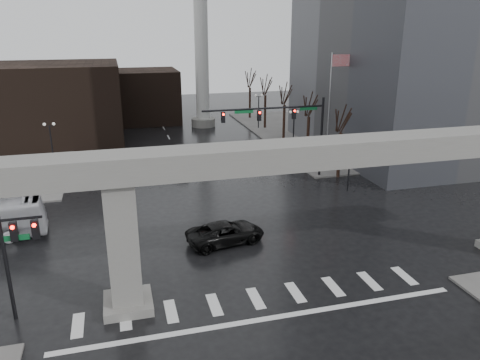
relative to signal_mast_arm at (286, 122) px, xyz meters
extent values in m
plane|color=black|center=(-8.99, -18.80, -5.83)|extent=(160.00, 160.00, 0.00)
cube|color=slate|center=(17.01, 17.20, -5.75)|extent=(28.00, 36.00, 0.15)
cube|color=gray|center=(-8.99, -18.80, 2.17)|extent=(48.00, 2.20, 1.40)
cube|color=gray|center=(-15.99, -18.80, -2.18)|extent=(1.60, 1.60, 7.30)
cube|color=gray|center=(-15.99, -18.80, -5.58)|extent=(2.60, 2.60, 0.50)
cube|color=black|center=(-22.99, 23.20, -0.83)|extent=(16.00, 14.00, 10.00)
cube|color=black|center=(-10.99, 33.20, -1.83)|extent=(10.00, 10.00, 8.00)
cylinder|color=silver|center=(-2.99, 27.20, 9.17)|extent=(2.00, 2.00, 30.00)
cylinder|color=gray|center=(-2.99, 27.20, -5.23)|extent=(3.60, 3.60, 1.20)
cylinder|color=black|center=(3.81, 0.00, -1.83)|extent=(0.24, 0.24, 8.00)
cylinder|color=black|center=(-2.19, 0.00, 1.37)|extent=(12.00, 0.18, 0.18)
cube|color=black|center=(0.81, 0.00, 0.72)|extent=(0.35, 0.30, 1.00)
cube|color=black|center=(-2.69, 0.00, 0.72)|extent=(0.35, 0.30, 1.00)
cube|color=black|center=(-6.19, 0.00, 0.72)|extent=(0.35, 0.30, 1.00)
sphere|color=#FF0C05|center=(0.81, -0.18, 1.02)|extent=(0.20, 0.20, 0.20)
cube|color=#0C592A|center=(2.31, 0.00, 1.17)|extent=(1.80, 0.05, 0.35)
cube|color=#0C592A|center=(-4.19, 0.00, 1.17)|extent=(1.80, 0.05, 0.35)
cylinder|color=black|center=(-21.79, -18.30, -2.83)|extent=(0.20, 0.20, 6.00)
cylinder|color=black|center=(-20.79, -18.30, -0.23)|extent=(2.00, 0.14, 0.14)
cube|color=black|center=(-21.19, -18.30, -0.88)|extent=(0.35, 0.30, 1.00)
cube|color=black|center=(-20.19, -18.30, -0.88)|extent=(0.35, 0.30, 1.00)
cube|color=#0C592A|center=(-21.29, -18.30, -1.23)|extent=(1.60, 0.05, 0.30)
cylinder|color=silver|center=(6.01, 3.20, 0.17)|extent=(0.12, 0.12, 12.00)
cube|color=red|center=(7.01, 3.20, 5.37)|extent=(2.00, 0.03, 1.20)
cylinder|color=black|center=(4.51, -4.80, -3.43)|extent=(0.14, 0.14, 4.80)
cube|color=black|center=(4.51, -4.80, -1.08)|extent=(0.90, 0.06, 0.06)
sphere|color=silver|center=(4.06, -4.80, -0.88)|extent=(0.32, 0.32, 0.32)
sphere|color=silver|center=(4.96, -4.80, -0.88)|extent=(0.32, 0.32, 0.32)
cylinder|color=black|center=(4.51, 9.20, -3.43)|extent=(0.14, 0.14, 4.80)
cube|color=black|center=(4.51, 9.20, -1.08)|extent=(0.90, 0.06, 0.06)
sphere|color=silver|center=(4.06, 9.20, -0.88)|extent=(0.32, 0.32, 0.32)
sphere|color=silver|center=(4.96, 9.20, -0.88)|extent=(0.32, 0.32, 0.32)
cylinder|color=black|center=(4.51, 23.20, -3.43)|extent=(0.14, 0.14, 4.80)
cube|color=black|center=(4.51, 23.20, -1.08)|extent=(0.90, 0.06, 0.06)
sphere|color=silver|center=(4.06, 23.20, -0.88)|extent=(0.32, 0.32, 0.32)
sphere|color=silver|center=(4.96, 23.20, -0.88)|extent=(0.32, 0.32, 0.32)
cylinder|color=black|center=(-22.49, -4.80, -3.43)|extent=(0.14, 0.14, 4.80)
cube|color=black|center=(-22.49, -4.80, -1.08)|extent=(0.90, 0.06, 0.06)
sphere|color=silver|center=(-22.94, -4.80, -0.88)|extent=(0.32, 0.32, 0.32)
sphere|color=silver|center=(-22.04, -4.80, -0.88)|extent=(0.32, 0.32, 0.32)
cylinder|color=black|center=(-22.49, 9.20, -3.43)|extent=(0.14, 0.14, 4.80)
cube|color=black|center=(-22.49, 9.20, -1.08)|extent=(0.90, 0.06, 0.06)
sphere|color=silver|center=(-22.94, 9.20, -0.88)|extent=(0.32, 0.32, 0.32)
sphere|color=silver|center=(-22.04, 9.20, -0.88)|extent=(0.32, 0.32, 0.32)
cylinder|color=black|center=(-22.49, 23.20, -3.43)|extent=(0.14, 0.14, 4.80)
cube|color=black|center=(-22.49, 23.20, -1.08)|extent=(0.90, 0.06, 0.06)
sphere|color=silver|center=(-22.94, 23.20, -0.88)|extent=(0.32, 0.32, 0.32)
sphere|color=silver|center=(-22.04, 23.20, -0.88)|extent=(0.32, 0.32, 0.32)
cylinder|color=black|center=(5.51, -0.80, -3.55)|extent=(0.34, 0.34, 4.55)
cylinder|color=black|center=(5.51, -0.80, 0.18)|extent=(0.12, 1.52, 2.98)
cylinder|color=black|center=(6.01, -0.55, -0.05)|extent=(0.83, 1.14, 2.51)
cylinder|color=black|center=(5.51, 7.20, -3.50)|extent=(0.34, 0.34, 4.66)
cylinder|color=black|center=(5.51, 7.20, 0.32)|extent=(0.12, 1.55, 3.05)
cylinder|color=black|center=(6.01, 7.45, 0.08)|extent=(0.85, 1.16, 2.57)
cylinder|color=black|center=(5.51, 15.20, -3.45)|extent=(0.34, 0.34, 4.76)
cylinder|color=black|center=(5.51, 15.20, 0.46)|extent=(0.12, 1.59, 3.11)
cylinder|color=black|center=(6.01, 15.45, 0.22)|extent=(0.86, 1.18, 2.62)
cylinder|color=black|center=(5.51, 23.20, -3.40)|extent=(0.34, 0.34, 4.87)
cylinder|color=black|center=(5.51, 23.20, 0.60)|extent=(0.12, 1.62, 3.18)
cylinder|color=black|center=(6.01, 23.45, 0.35)|extent=(0.88, 1.20, 2.68)
cylinder|color=black|center=(5.51, 31.20, -3.34)|extent=(0.34, 0.34, 4.97)
cylinder|color=black|center=(5.51, 31.20, 0.74)|extent=(0.12, 1.65, 3.25)
cylinder|color=black|center=(6.01, 31.45, 0.48)|extent=(0.89, 1.23, 2.74)
imported|color=black|center=(-8.97, -12.44, -5.06)|extent=(5.92, 3.54, 1.54)
imported|color=black|center=(-9.53, 5.49, -5.04)|extent=(2.74, 4.93, 1.59)
camera|label=1|loc=(-15.84, -41.75, 8.96)|focal=35.00mm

